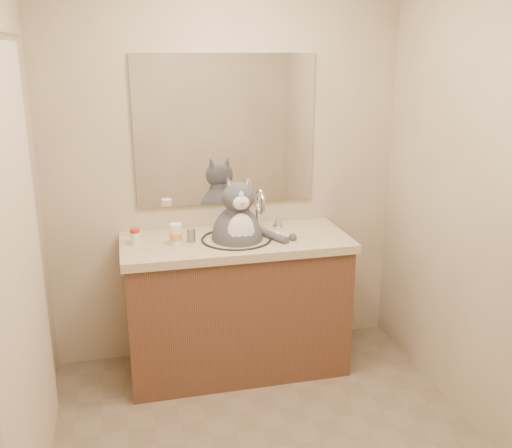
{
  "coord_description": "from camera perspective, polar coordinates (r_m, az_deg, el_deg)",
  "views": [
    {
      "loc": [
        -0.63,
        -2.17,
        1.91
      ],
      "look_at": [
        0.05,
        0.65,
        1.03
      ],
      "focal_mm": 40.0,
      "sensor_mm": 36.0,
      "label": 1
    }
  ],
  "objects": [
    {
      "name": "shower_curtain",
      "position": [
        2.47,
        -22.49,
        -5.27
      ],
      "size": [
        0.02,
        1.3,
        1.93
      ],
      "color": "beige",
      "rests_on": "ground"
    },
    {
      "name": "mirror",
      "position": [
        3.49,
        -3.05,
        9.33
      ],
      "size": [
        1.1,
        0.02,
        0.9
      ],
      "primitive_type": "cube",
      "color": "white",
      "rests_on": "room"
    },
    {
      "name": "vanity",
      "position": [
        3.51,
        -1.97,
        -7.76
      ],
      "size": [
        1.34,
        0.59,
        1.12
      ],
      "color": "brown",
      "rests_on": "ground"
    },
    {
      "name": "grey_canister",
      "position": [
        3.31,
        -6.5,
        -1.14
      ],
      "size": [
        0.06,
        0.06,
        0.08
      ],
      "rotation": [
        0.0,
        0.0,
        -0.26
      ],
      "color": "gray",
      "rests_on": "vanity"
    },
    {
      "name": "pill_bottle_redcap",
      "position": [
        3.31,
        -12.0,
        -1.25
      ],
      "size": [
        0.06,
        0.06,
        0.09
      ],
      "rotation": [
        0.0,
        0.0,
        -0.15
      ],
      "color": "white",
      "rests_on": "vanity"
    },
    {
      "name": "cat",
      "position": [
        3.33,
        -1.82,
        -1.01
      ],
      "size": [
        0.43,
        0.34,
        0.6
      ],
      "rotation": [
        0.0,
        0.0,
        0.01
      ],
      "color": "#4D4E53",
      "rests_on": "vanity"
    },
    {
      "name": "room",
      "position": [
        2.36,
        2.54,
        -0.53
      ],
      "size": [
        2.22,
        2.52,
        2.42
      ],
      "color": "#7B6A55",
      "rests_on": "ground"
    },
    {
      "name": "pill_bottle_orange",
      "position": [
        3.27,
        -8.02,
        -1.06
      ],
      "size": [
        0.09,
        0.09,
        0.12
      ],
      "rotation": [
        0.0,
        0.0,
        -0.39
      ],
      "color": "white",
      "rests_on": "vanity"
    }
  ]
}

